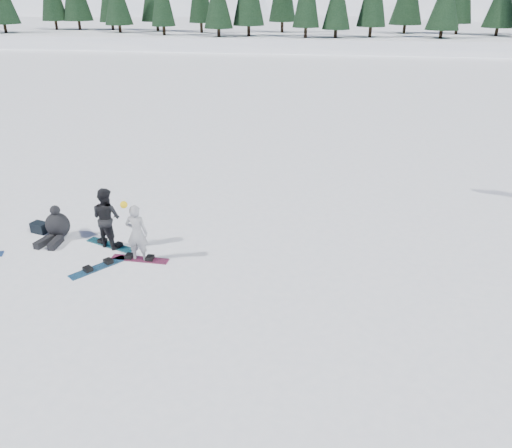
{
  "coord_description": "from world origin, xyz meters",
  "views": [
    {
      "loc": [
        3.16,
        -9.05,
        6.27
      ],
      "look_at": [
        1.46,
        1.85,
        1.1
      ],
      "focal_mm": 35.0,
      "sensor_mm": 36.0,
      "label": 1
    }
  ],
  "objects": [
    {
      "name": "snowboard_woman",
      "position": [
        -1.52,
        1.57,
        0.01
      ],
      "size": [
        1.51,
        0.31,
        0.03
      ],
      "primitive_type": "cube",
      "rotation": [
        0.0,
        0.0,
        -0.02
      ],
      "color": "maroon",
      "rests_on": "ground"
    },
    {
      "name": "snowboarder_woman",
      "position": [
        -1.53,
        1.57,
        0.78
      ],
      "size": [
        0.57,
        0.39,
        1.66
      ],
      "rotation": [
        0.0,
        0.0,
        3.15
      ],
      "color": "#9C9CA1",
      "rests_on": "ground"
    },
    {
      "name": "alpine_backdrop",
      "position": [
        -11.72,
        189.16,
        -13.97
      ],
      "size": [
        412.5,
        227.0,
        53.2
      ],
      "color": "white",
      "rests_on": "ground"
    },
    {
      "name": "snowboard_loose_a",
      "position": [
        -2.39,
        1.02,
        0.01
      ],
      "size": [
        1.12,
        1.37,
        0.03
      ],
      "primitive_type": "cube",
      "rotation": [
        0.0,
        0.0,
        0.93
      ],
      "color": "navy",
      "rests_on": "ground"
    },
    {
      "name": "gear_bag",
      "position": [
        -4.92,
        2.68,
        0.15
      ],
      "size": [
        0.51,
        0.41,
        0.3
      ],
      "primitive_type": "cube",
      "rotation": [
        0.0,
        0.0,
        -0.26
      ],
      "color": "black",
      "rests_on": "ground"
    },
    {
      "name": "snowboarder_man",
      "position": [
        -2.6,
        2.21,
        0.83
      ],
      "size": [
        0.97,
        0.87,
        1.65
      ],
      "primitive_type": "imported",
      "rotation": [
        0.0,
        0.0,
        2.78
      ],
      "color": "black",
      "rests_on": "ground"
    },
    {
      "name": "ground",
      "position": [
        0.0,
        0.0,
        0.0
      ],
      "size": [
        420.0,
        420.0,
        0.0
      ],
      "primitive_type": "plane",
      "color": "white",
      "rests_on": "ground"
    },
    {
      "name": "seated_rider",
      "position": [
        -4.22,
        2.41,
        0.37
      ],
      "size": [
        0.73,
        1.15,
        0.96
      ],
      "rotation": [
        0.0,
        0.0,
        -0.08
      ],
      "color": "black",
      "rests_on": "ground"
    },
    {
      "name": "snowboard_man",
      "position": [
        -2.6,
        2.21,
        0.01
      ],
      "size": [
        1.51,
        0.77,
        0.03
      ],
      "primitive_type": "cube",
      "rotation": [
        0.0,
        0.0,
        -0.34
      ],
      "color": "teal",
      "rests_on": "ground"
    }
  ]
}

